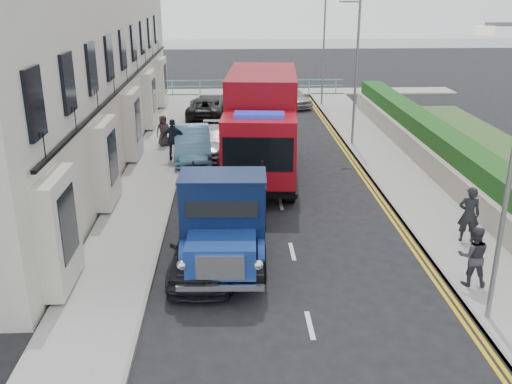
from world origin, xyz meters
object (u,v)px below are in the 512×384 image
lamp_far (322,45)px  pedestrian_east_near (469,214)px  lamp_mid (354,65)px  red_lorry (262,123)px  parked_car_front (205,245)px  bedford_lorry (224,225)px  lamp_near (506,163)px

lamp_far → pedestrian_east_near: bearing=-86.6°
lamp_mid → lamp_far: 10.00m
lamp_mid → red_lorry: (-4.70, -4.44, -1.74)m
parked_car_front → pedestrian_east_near: 8.16m
parked_car_front → pedestrian_east_near: size_ratio=2.48×
lamp_far → lamp_mid: bearing=-90.0°
lamp_mid → bedford_lorry: 14.52m
bedford_lorry → red_lorry: (1.52, 8.39, 0.97)m
lamp_mid → parked_car_front: (-6.78, -13.00, -3.24)m
lamp_far → parked_car_front: bearing=-106.4°
pedestrian_east_near → lamp_far: bearing=-73.0°
lamp_mid → parked_car_front: lamp_mid is taller
lamp_far → parked_car_front: 24.20m
parked_car_front → pedestrian_east_near: pedestrian_east_near is taller
lamp_near → bedford_lorry: lamp_near is taller
parked_car_front → lamp_far: bearing=76.9°
lamp_far → bedford_lorry: bearing=-105.3°
red_lorry → parked_car_front: red_lorry is taller
lamp_near → parked_car_front: (-6.78, 3.00, -3.24)m
lamp_near → pedestrian_east_near: size_ratio=3.92×
lamp_far → bedford_lorry: lamp_far is taller
lamp_far → lamp_near: bearing=-90.0°
lamp_mid → pedestrian_east_near: lamp_mid is taller
lamp_mid → lamp_far: size_ratio=1.00×
bedford_lorry → pedestrian_east_near: 7.59m
lamp_near → parked_car_front: bearing=156.1°
lamp_near → red_lorry: (-4.70, 11.56, -1.74)m
red_lorry → pedestrian_east_near: red_lorry is taller
pedestrian_east_near → red_lorry: bearing=-37.0°
lamp_mid → bedford_lorry: (-6.23, -12.83, -2.71)m
lamp_near → parked_car_front: lamp_near is taller
lamp_far → red_lorry: bearing=-108.0°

